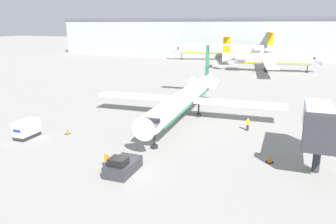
% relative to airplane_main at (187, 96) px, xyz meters
% --- Properties ---
extents(ground_plane, '(600.00, 600.00, 0.00)m').
position_rel_airplane_main_xyz_m(ground_plane, '(0.53, -20.91, -3.26)').
color(ground_plane, gray).
extents(terminal_building, '(180.00, 16.80, 16.40)m').
position_rel_airplane_main_xyz_m(terminal_building, '(0.53, 99.09, 4.96)').
color(terminal_building, '#9EA3AD').
rests_on(terminal_building, ground).
extents(airplane_main, '(28.71, 32.36, 10.13)m').
position_rel_airplane_main_xyz_m(airplane_main, '(0.00, 0.00, 0.00)').
color(airplane_main, silver).
rests_on(airplane_main, ground).
extents(pushback_tug, '(2.24, 4.12, 1.80)m').
position_rel_airplane_main_xyz_m(pushback_tug, '(0.04, -20.67, -2.60)').
color(pushback_tug, '#2D2D33').
rests_on(pushback_tug, ground).
extents(luggage_cart, '(1.62, 3.16, 2.21)m').
position_rel_airplane_main_xyz_m(luggage_cart, '(-15.77, -15.96, -2.15)').
color(luggage_cart, '#232326').
rests_on(luggage_cart, ground).
extents(worker_near_tug, '(0.40, 0.26, 1.86)m').
position_rel_airplane_main_xyz_m(worker_near_tug, '(-1.62, -20.76, -2.28)').
color(worker_near_tug, '#232838').
rests_on(worker_near_tug, ground).
extents(worker_by_wing, '(0.40, 0.24, 1.70)m').
position_rel_airplane_main_xyz_m(worker_by_wing, '(9.53, -3.71, -2.38)').
color(worker_by_wing, '#232838').
rests_on(worker_by_wing, ground).
extents(traffic_cone_left, '(0.58, 0.58, 0.80)m').
position_rel_airplane_main_xyz_m(traffic_cone_left, '(-11.93, -13.11, -2.88)').
color(traffic_cone_left, black).
rests_on(traffic_cone_left, ground).
extents(traffic_cone_right, '(0.73, 0.73, 0.74)m').
position_rel_airplane_main_xyz_m(traffic_cone_right, '(12.99, -13.40, -2.91)').
color(traffic_cone_right, black).
rests_on(traffic_cone_right, ground).
extents(airplane_parked_far_left, '(38.91, 36.58, 10.90)m').
position_rel_airplane_main_xyz_m(airplane_parked_far_left, '(-10.60, 83.12, 0.80)').
color(airplane_parked_far_left, white).
rests_on(airplane_parked_far_left, ground).
extents(airplane_parked_far_right, '(28.45, 35.36, 10.43)m').
position_rel_airplane_main_xyz_m(airplane_parked_far_right, '(8.14, 55.78, 0.45)').
color(airplane_parked_far_right, white).
rests_on(airplane_parked_far_right, ground).
extents(jet_bridge, '(3.20, 9.23, 6.19)m').
position_rel_airplane_main_xyz_m(jet_bridge, '(17.20, -12.72, 1.17)').
color(jet_bridge, '#2D2D33').
rests_on(jet_bridge, ground).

